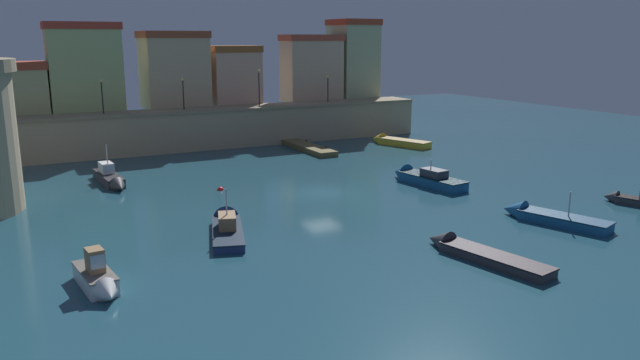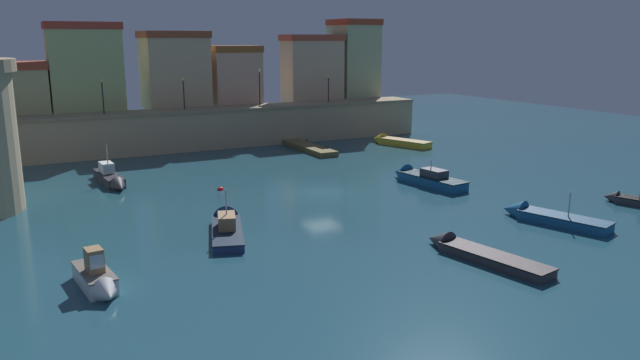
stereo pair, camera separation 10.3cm
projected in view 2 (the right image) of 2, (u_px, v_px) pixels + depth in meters
The scene contains 17 objects.
ground_plane at pixel (322, 193), 44.90m from camera, with size 123.80×123.80×0.00m, color #1E4756.
quay_wall at pixel (221, 127), 63.95m from camera, with size 45.68×4.17×4.02m.
old_town_backdrop at pixel (214, 69), 66.63m from camera, with size 42.76×5.46×9.43m.
pier_dock at pixel (309, 148), 62.00m from camera, with size 1.90×8.91×0.70m.
quay_lamp_0 at pixel (102, 91), 57.86m from camera, with size 0.32×0.32×3.25m.
quay_lamp_1 at pixel (184, 88), 61.36m from camera, with size 0.32×0.32×3.16m.
quay_lamp_2 at pixel (259, 82), 64.94m from camera, with size 0.32×0.32×3.76m.
quay_lamp_3 at pixel (328, 84), 68.77m from camera, with size 0.32×0.32×2.97m.
moored_boat_0 at pixel (634, 200), 41.58m from camera, with size 2.39×4.36×2.04m.
moored_boat_1 at pixel (546, 217), 37.71m from camera, with size 3.51×6.83×2.56m.
moored_boat_2 at pixel (227, 225), 36.05m from camera, with size 3.74×7.39×3.28m.
moored_boat_3 at pixel (474, 252), 31.61m from camera, with size 2.78×7.53×1.36m.
moored_boat_4 at pixel (97, 279), 27.40m from camera, with size 1.67×4.43×2.06m.
moored_boat_5 at pixel (111, 178), 47.40m from camera, with size 1.71×6.78×3.25m.
moored_boat_6 at pixel (423, 178), 47.66m from camera, with size 2.59×7.36×2.44m.
moored_boat_7 at pixel (396, 142), 65.01m from camera, with size 3.94×7.24×1.55m.
mooring_buoy_0 at pixel (220, 190), 45.75m from camera, with size 0.48×0.48×0.48m, color red.
Camera 2 is at (-20.26, -38.56, 10.96)m, focal length 34.64 mm.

